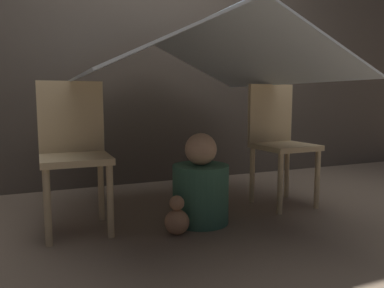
# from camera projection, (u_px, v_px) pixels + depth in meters

# --- Properties ---
(ground_plane) EXTENTS (8.80, 8.80, 0.00)m
(ground_plane) POSITION_uv_depth(u_px,v_px,m) (197.00, 221.00, 2.33)
(ground_plane) COLOR #7A6651
(wall_back) EXTENTS (7.00, 0.05, 2.50)m
(wall_back) POSITION_uv_depth(u_px,v_px,m) (144.00, 42.00, 3.27)
(wall_back) COLOR #4C4238
(wall_back) RESTS_ON ground_plane
(chair_left) EXTENTS (0.38, 0.38, 0.86)m
(chair_left) POSITION_uv_depth(u_px,v_px,m) (74.00, 148.00, 2.15)
(chair_left) COLOR #D1B27F
(chair_left) RESTS_ON ground_plane
(chair_right) EXTENTS (0.39, 0.39, 0.86)m
(chair_right) POSITION_uv_depth(u_px,v_px,m) (279.00, 138.00, 2.68)
(chair_right) COLOR #D1B27F
(chair_right) RESTS_ON ground_plane
(sheet_canopy) EXTENTS (1.42, 1.60, 0.34)m
(sheet_canopy) POSITION_uv_depth(u_px,v_px,m) (192.00, 54.00, 2.28)
(sheet_canopy) COLOR silver
(person_front) EXTENTS (0.34, 0.34, 0.55)m
(person_front) POSITION_uv_depth(u_px,v_px,m) (201.00, 187.00, 2.28)
(person_front) COLOR #38664C
(person_front) RESTS_ON ground_plane
(plush_toy) EXTENTS (0.14, 0.14, 0.22)m
(plush_toy) POSITION_uv_depth(u_px,v_px,m) (177.00, 219.00, 2.09)
(plush_toy) COLOR tan
(plush_toy) RESTS_ON ground_plane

